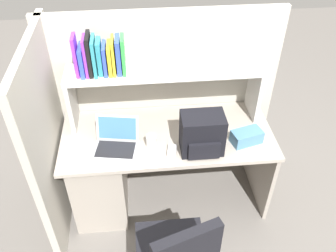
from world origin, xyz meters
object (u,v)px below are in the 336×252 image
(laptop, at_px, (116,142))
(backpack, at_px, (202,134))
(tissue_box, at_px, (247,137))
(computer_mouse, at_px, (172,151))
(paper_cup, at_px, (151,141))

(laptop, height_order, backpack, backpack)
(laptop, distance_m, backpack, 0.62)
(laptop, relative_size, tissue_box, 1.59)
(tissue_box, bearing_deg, computer_mouse, 170.41)
(paper_cup, bearing_deg, backpack, -11.08)
(backpack, xyz_separation_m, computer_mouse, (-0.21, -0.01, -0.13))
(laptop, bearing_deg, computer_mouse, -13.75)
(paper_cup, bearing_deg, tissue_box, -1.86)
(tissue_box, bearing_deg, paper_cup, 162.80)
(paper_cup, height_order, tissue_box, tissue_box)
(laptop, bearing_deg, paper_cup, -3.99)
(backpack, bearing_deg, paper_cup, 168.92)
(paper_cup, relative_size, tissue_box, 0.45)
(laptop, height_order, paper_cup, laptop)
(tissue_box, bearing_deg, backpack, 172.41)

